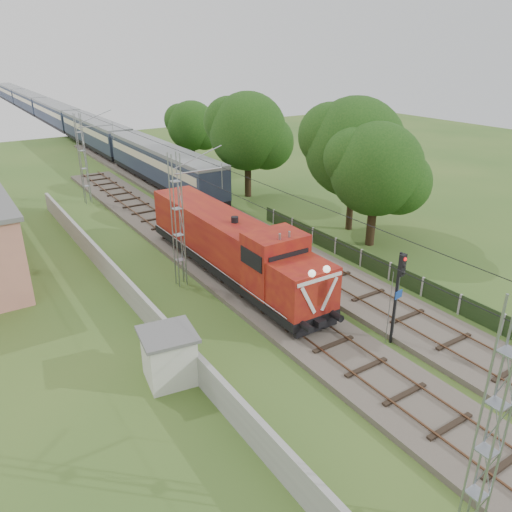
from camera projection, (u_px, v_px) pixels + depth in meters
ground at (355, 366)px, 22.61m from camera, size 140.00×140.00×0.00m
track_main at (269, 301)px, 27.94m from camera, size 4.20×70.00×0.45m
track_side at (229, 222)px, 40.48m from camera, size 4.20×80.00×0.45m
catenary at (178, 221)px, 28.81m from camera, size 3.31×70.00×8.00m
boundary_wall at (125, 287)px, 28.33m from camera, size 0.25×40.00×1.50m
fence at (422, 287)px, 28.69m from camera, size 0.12×32.00×1.20m
locomotive at (231, 245)px, 30.28m from camera, size 2.97×16.95×4.31m
coach_rake at (55, 113)px, 85.32m from camera, size 3.06×114.21×3.53m
signal_post at (399, 283)px, 23.08m from camera, size 0.53×0.41×4.79m
relay_hut at (169, 356)px, 21.31m from camera, size 2.58×2.58×2.35m
tree_a at (377, 170)px, 34.26m from camera, size 6.77×6.45×8.78m
tree_b at (356, 149)px, 36.97m from camera, size 7.81×7.43×10.12m
tree_c at (249, 132)px, 45.57m from camera, size 7.45×7.10×9.66m
tree_d at (192, 126)px, 57.20m from camera, size 5.88×5.60×7.63m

